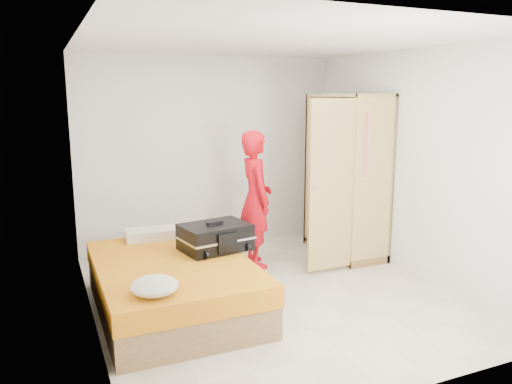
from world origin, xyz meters
name	(u,v)px	position (x,y,z in m)	size (l,w,h in m)	color
room	(272,173)	(0.00, 0.00, 1.30)	(4.00, 4.02, 2.60)	beige
bed	(173,285)	(-1.05, 0.03, 0.25)	(1.42, 2.02, 0.50)	#9E7847
wardrobe	(345,180)	(1.45, 0.86, 1.00)	(1.17, 1.20, 2.10)	tan
person	(256,199)	(0.22, 0.93, 0.83)	(0.61, 0.40, 1.67)	red
suitcase	(215,237)	(-0.55, 0.22, 0.63)	(0.77, 0.62, 0.30)	black
round_cushion	(155,286)	(-1.38, -0.72, 0.57)	(0.39, 0.39, 0.15)	beige
pillow	(153,234)	(-1.05, 0.88, 0.55)	(0.60, 0.31, 0.11)	beige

